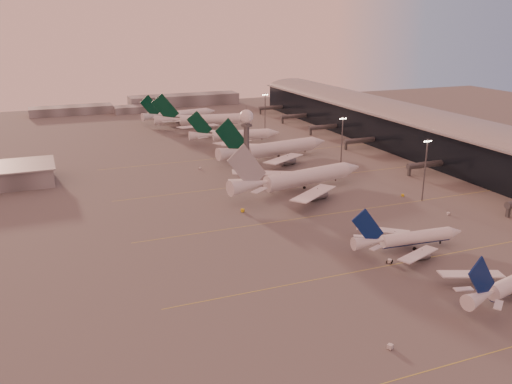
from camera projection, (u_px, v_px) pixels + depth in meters
name	position (u px, v px, depth m)	size (l,w,h in m)	color
ground	(387.00, 285.00, 147.72)	(700.00, 700.00, 0.00)	#595757
taxiway_markings	(367.00, 207.00, 207.82)	(180.00, 185.25, 0.02)	gold
terminal	(439.00, 137.00, 280.00)	(57.00, 362.00, 23.04)	black
radar_tower	(246.00, 128.00, 249.02)	(6.40, 6.40, 31.10)	#505256
mast_b	(425.00, 167.00, 211.60)	(3.60, 0.56, 25.00)	#505256
mast_c	(342.00, 140.00, 258.38)	(3.60, 0.56, 25.00)	#505256
mast_d	(265.00, 112.00, 337.13)	(3.60, 0.56, 25.00)	#505256
distant_horizon	(153.00, 103.00, 434.53)	(165.00, 37.50, 9.00)	slate
narrowbody_mid	(409.00, 240.00, 169.13)	(39.67, 31.58, 15.49)	white
widebody_white	(299.00, 182.00, 226.43)	(66.72, 53.00, 23.66)	white
greentail_a	(274.00, 151.00, 277.39)	(65.48, 52.48, 23.91)	white
greentail_b	(235.00, 137.00, 313.79)	(54.25, 43.57, 19.75)	white
greentail_c	(204.00, 122.00, 355.83)	(64.44, 51.66, 23.53)	white
greentail_d	(180.00, 116.00, 378.70)	(55.87, 44.70, 20.50)	white
gsv_truck_a	(391.00, 343.00, 119.08)	(6.09, 4.63, 2.35)	silver
gsv_tug_mid	(390.00, 261.00, 160.70)	(4.21, 4.35, 1.08)	silver
gsv_truck_b	(449.00, 212.00, 199.99)	(4.95, 1.92, 1.99)	silver
gsv_truck_c	(243.00, 208.00, 203.09)	(5.63, 6.01, 2.45)	yellow
gsv_catering_b	(403.00, 192.00, 220.19)	(5.02, 3.43, 3.78)	yellow
gsv_tug_far	(275.00, 176.00, 248.08)	(2.59, 3.69, 0.97)	silver
gsv_truck_d	(199.00, 167.00, 259.78)	(3.29, 5.67, 2.16)	silver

